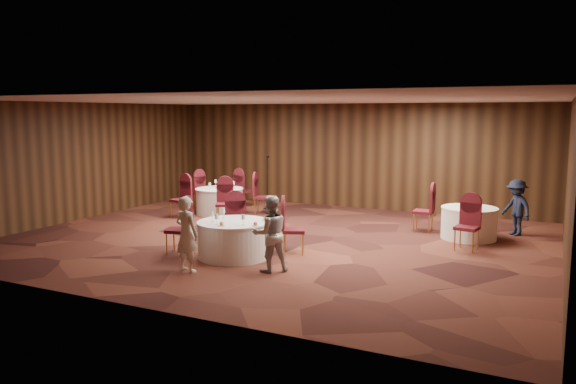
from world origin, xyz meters
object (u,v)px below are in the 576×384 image
at_px(table_main, 234,239).
at_px(woman_a, 187,234).
at_px(mic_stand, 267,193).
at_px(table_left, 220,201).
at_px(woman_b, 270,234).
at_px(table_right, 469,223).
at_px(man_c, 516,207).

distance_m(table_main, woman_a, 1.34).
height_order(table_main, woman_a, woman_a).
distance_m(mic_stand, woman_a, 6.96).
height_order(table_left, mic_stand, mic_stand).
xyz_separation_m(table_main, woman_b, (1.14, -0.58, 0.34)).
bearing_deg(mic_stand, woman_b, -61.44).
distance_m(table_right, man_c, 1.33).
relative_size(table_left, man_c, 1.03).
xyz_separation_m(mic_stand, woman_b, (3.27, -6.00, 0.24)).
height_order(table_right, mic_stand, mic_stand).
xyz_separation_m(table_left, mic_stand, (0.87, 1.33, 0.10)).
bearing_deg(woman_a, table_left, -52.17).
bearing_deg(table_main, woman_b, -27.07).
height_order(table_left, woman_a, woman_a).
distance_m(woman_a, man_c, 7.97).
relative_size(woman_b, man_c, 1.06).
distance_m(table_right, woman_b, 5.32).
height_order(table_main, woman_b, woman_b).
xyz_separation_m(table_right, woman_a, (-4.27, -5.13, 0.33)).
distance_m(table_main, table_right, 5.59).
height_order(mic_stand, woman_a, mic_stand).
relative_size(table_right, man_c, 0.95).
bearing_deg(man_c, table_left, -130.66).
distance_m(table_left, mic_stand, 1.59).
xyz_separation_m(mic_stand, man_c, (7.12, -0.68, 0.20)).
distance_m(table_main, mic_stand, 5.83).
xyz_separation_m(table_main, table_right, (4.04, 3.86, 0.00)).
bearing_deg(mic_stand, table_right, -14.22).
height_order(table_main, man_c, man_c).
relative_size(table_main, man_c, 1.11).
bearing_deg(table_right, table_left, 178.09).
relative_size(table_right, woman_a, 0.91).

